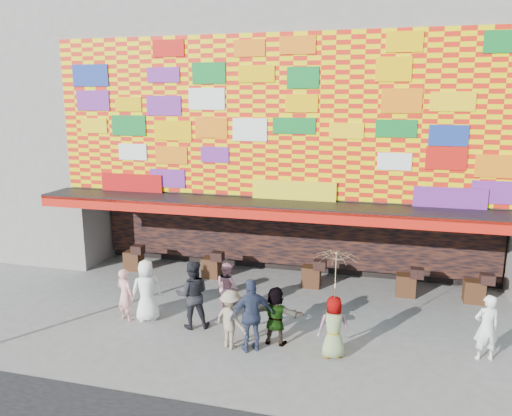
# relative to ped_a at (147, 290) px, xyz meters

# --- Properties ---
(ground) EXTENTS (90.00, 90.00, 0.00)m
(ground) POSITION_rel_ped_a_xyz_m (3.06, -0.89, -0.88)
(ground) COLOR slate
(ground) RESTS_ON ground
(shop_building) EXTENTS (15.20, 9.40, 10.00)m
(shop_building) POSITION_rel_ped_a_xyz_m (3.06, 7.28, 4.36)
(shop_building) COLOR gray
(shop_building) RESTS_ON ground
(neighbor_left) EXTENTS (11.00, 8.00, 12.00)m
(neighbor_left) POSITION_rel_ped_a_xyz_m (-9.94, 7.11, 5.12)
(neighbor_left) COLOR gray
(neighbor_left) RESTS_ON ground
(ped_a) EXTENTS (1.02, 0.93, 1.75)m
(ped_a) POSITION_rel_ped_a_xyz_m (0.00, 0.00, 0.00)
(ped_a) COLOR white
(ped_a) RESTS_ON ground
(ped_b) EXTENTS (0.63, 0.52, 1.50)m
(ped_b) POSITION_rel_ped_a_xyz_m (-0.59, -0.16, -0.12)
(ped_b) COLOR pink
(ped_b) RESTS_ON ground
(ped_c) EXTENTS (1.11, 0.99, 1.88)m
(ped_c) POSITION_rel_ped_a_xyz_m (1.41, -0.10, 0.07)
(ped_c) COLOR black
(ped_c) RESTS_ON ground
(ped_d) EXTENTS (1.12, 0.94, 1.50)m
(ped_d) POSITION_rel_ped_a_xyz_m (2.76, -0.92, -0.12)
(ped_d) COLOR gray
(ped_d) RESTS_ON ground
(ped_e) EXTENTS (1.15, 0.99, 1.86)m
(ped_e) POSITION_rel_ped_a_xyz_m (3.30, -0.94, 0.05)
(ped_e) COLOR #303854
(ped_e) RESTS_ON ground
(ped_f) EXTENTS (1.42, 0.52, 1.51)m
(ped_f) POSITION_rel_ped_a_xyz_m (3.78, -0.44, -0.12)
(ped_f) COLOR gray
(ped_f) RESTS_ON ground
(ped_g) EXTENTS (0.86, 0.70, 1.53)m
(ped_g) POSITION_rel_ped_a_xyz_m (5.27, -0.73, -0.11)
(ped_g) COLOR gray
(ped_g) RESTS_ON ground
(ped_h) EXTENTS (0.68, 0.53, 1.63)m
(ped_h) POSITION_rel_ped_a_xyz_m (8.77, 0.08, -0.06)
(ped_h) COLOR white
(ped_h) RESTS_ON ground
(ped_i) EXTENTS (0.93, 0.92, 1.51)m
(ped_i) POSITION_rel_ped_a_xyz_m (2.02, 1.07, -0.12)
(ped_i) COLOR #BE7B8B
(ped_i) RESTS_ON ground
(parasol) EXTENTS (1.08, 1.10, 1.92)m
(parasol) POSITION_rel_ped_a_xyz_m (5.27, -0.73, 1.31)
(parasol) COLOR #FFE9A0
(parasol) RESTS_ON ground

